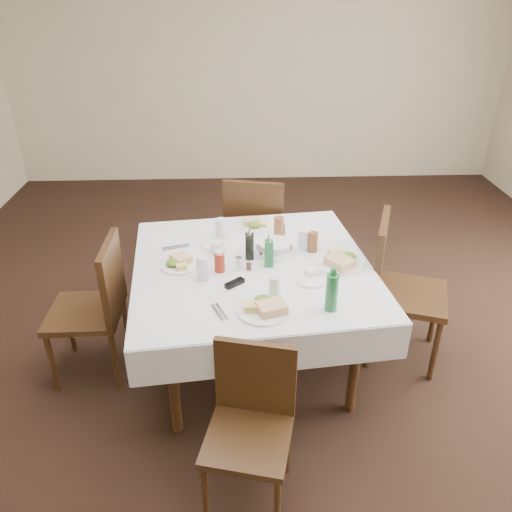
# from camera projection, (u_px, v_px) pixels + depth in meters

# --- Properties ---
(ground_plane) EXTENTS (7.00, 7.00, 0.00)m
(ground_plane) POSITION_uv_depth(u_px,v_px,m) (281.00, 349.00, 3.52)
(ground_plane) COLOR black
(room_shell) EXTENTS (6.04, 7.04, 2.80)m
(room_shell) POSITION_uv_depth(u_px,v_px,m) (289.00, 101.00, 2.70)
(room_shell) COLOR #BCB099
(room_shell) RESTS_ON ground
(dining_table) EXTENTS (1.58, 1.58, 0.76)m
(dining_table) POSITION_uv_depth(u_px,v_px,m) (253.00, 275.00, 3.08)
(dining_table) COLOR #311B0B
(dining_table) RESTS_ON ground
(chair_north) EXTENTS (0.55, 0.55, 0.98)m
(chair_north) POSITION_uv_depth(u_px,v_px,m) (256.00, 226.00, 3.99)
(chair_north) COLOR #311B0B
(chair_north) RESTS_ON ground
(chair_south) EXTENTS (0.47, 0.47, 0.83)m
(chair_south) POSITION_uv_depth(u_px,v_px,m) (251.00, 415.00, 2.37)
(chair_south) COLOR #311B0B
(chair_south) RESTS_ON ground
(chair_east) EXTENTS (0.60, 0.60, 1.00)m
(chair_east) POSITION_uv_depth(u_px,v_px,m) (395.00, 282.00, 3.23)
(chair_east) COLOR #311B0B
(chair_east) RESTS_ON ground
(chair_west) EXTENTS (0.45, 0.45, 0.94)m
(chair_west) POSITION_uv_depth(u_px,v_px,m) (98.00, 301.00, 3.09)
(chair_west) COLOR #311B0B
(chair_west) RESTS_ON ground
(meal_north) EXTENTS (0.23, 0.23, 0.05)m
(meal_north) POSITION_uv_depth(u_px,v_px,m) (255.00, 224.00, 3.50)
(meal_north) COLOR white
(meal_north) RESTS_ON dining_table
(meal_south) EXTENTS (0.28, 0.28, 0.06)m
(meal_south) POSITION_uv_depth(u_px,v_px,m) (265.00, 307.00, 2.60)
(meal_south) COLOR white
(meal_south) RESTS_ON dining_table
(meal_east) EXTENTS (0.30, 0.30, 0.07)m
(meal_east) POSITION_uv_depth(u_px,v_px,m) (341.00, 261.00, 3.03)
(meal_east) COLOR white
(meal_east) RESTS_ON dining_table
(meal_west) EXTENTS (0.23, 0.23, 0.05)m
(meal_west) POSITION_uv_depth(u_px,v_px,m) (179.00, 263.00, 3.02)
(meal_west) COLOR white
(meal_west) RESTS_ON dining_table
(side_plate_a) EXTENTS (0.16, 0.16, 0.01)m
(side_plate_a) POSITION_uv_depth(u_px,v_px,m) (213.00, 244.00, 3.27)
(side_plate_a) COLOR white
(side_plate_a) RESTS_ON dining_table
(side_plate_b) EXTENTS (0.18, 0.18, 0.01)m
(side_plate_b) POSITION_uv_depth(u_px,v_px,m) (311.00, 280.00, 2.88)
(side_plate_b) COLOR white
(side_plate_b) RESTS_ON dining_table
(water_n) EXTENTS (0.07, 0.07, 0.14)m
(water_n) POSITION_uv_depth(u_px,v_px,m) (221.00, 229.00, 3.32)
(water_n) COLOR silver
(water_n) RESTS_ON dining_table
(water_s) EXTENTS (0.07, 0.07, 0.12)m
(water_s) POSITION_uv_depth(u_px,v_px,m) (275.00, 286.00, 2.71)
(water_s) COLOR silver
(water_s) RESTS_ON dining_table
(water_e) EXTENTS (0.07, 0.07, 0.14)m
(water_e) POSITION_uv_depth(u_px,v_px,m) (304.00, 240.00, 3.19)
(water_e) COLOR silver
(water_e) RESTS_ON dining_table
(water_w) EXTENTS (0.08, 0.08, 0.14)m
(water_w) POSITION_uv_depth(u_px,v_px,m) (203.00, 267.00, 2.87)
(water_w) COLOR silver
(water_w) RESTS_ON dining_table
(iced_tea_a) EXTENTS (0.07, 0.07, 0.14)m
(iced_tea_a) POSITION_uv_depth(u_px,v_px,m) (279.00, 227.00, 3.35)
(iced_tea_a) COLOR brown
(iced_tea_a) RESTS_ON dining_table
(iced_tea_b) EXTENTS (0.06, 0.06, 0.13)m
(iced_tea_b) POSITION_uv_depth(u_px,v_px,m) (313.00, 242.00, 3.16)
(iced_tea_b) COLOR brown
(iced_tea_b) RESTS_ON dining_table
(bread_basket) EXTENTS (0.23, 0.23, 0.08)m
(bread_basket) POSITION_uv_depth(u_px,v_px,m) (274.00, 248.00, 3.16)
(bread_basket) COLOR silver
(bread_basket) RESTS_ON dining_table
(oil_cruet_dark) EXTENTS (0.05, 0.05, 0.21)m
(oil_cruet_dark) POSITION_uv_depth(u_px,v_px,m) (249.00, 245.00, 3.07)
(oil_cruet_dark) COLOR black
(oil_cruet_dark) RESTS_ON dining_table
(oil_cruet_green) EXTENTS (0.05, 0.05, 0.22)m
(oil_cruet_green) POSITION_uv_depth(u_px,v_px,m) (269.00, 252.00, 2.99)
(oil_cruet_green) COLOR #23723B
(oil_cruet_green) RESTS_ON dining_table
(ketchup_bottle) EXTENTS (0.06, 0.06, 0.14)m
(ketchup_bottle) POSITION_uv_depth(u_px,v_px,m) (220.00, 262.00, 2.95)
(ketchup_bottle) COLOR maroon
(ketchup_bottle) RESTS_ON dining_table
(salt_shaker) EXTENTS (0.04, 0.04, 0.08)m
(salt_shaker) POSITION_uv_depth(u_px,v_px,m) (239.00, 263.00, 2.97)
(salt_shaker) COLOR white
(salt_shaker) RESTS_ON dining_table
(pepper_shaker) EXTENTS (0.03, 0.03, 0.07)m
(pepper_shaker) POSITION_uv_depth(u_px,v_px,m) (249.00, 265.00, 2.97)
(pepper_shaker) COLOR #3F2C1E
(pepper_shaker) RESTS_ON dining_table
(coffee_mug) EXTENTS (0.13, 0.12, 0.09)m
(coffee_mug) POSITION_uv_depth(u_px,v_px,m) (217.00, 249.00, 3.14)
(coffee_mug) COLOR white
(coffee_mug) RESTS_ON dining_table
(sunglasses) EXTENTS (0.12, 0.11, 0.03)m
(sunglasses) POSITION_uv_depth(u_px,v_px,m) (235.00, 283.00, 2.83)
(sunglasses) COLOR black
(sunglasses) RESTS_ON dining_table
(green_bottle) EXTENTS (0.06, 0.06, 0.25)m
(green_bottle) POSITION_uv_depth(u_px,v_px,m) (332.00, 292.00, 2.58)
(green_bottle) COLOR #23723B
(green_bottle) RESTS_ON dining_table
(sugar_caddy) EXTENTS (0.11, 0.08, 0.05)m
(sugar_caddy) POSITION_uv_depth(u_px,v_px,m) (313.00, 272.00, 2.91)
(sugar_caddy) COLOR white
(sugar_caddy) RESTS_ON dining_table
(cutlery_n) EXTENTS (0.06, 0.17, 0.01)m
(cutlery_n) POSITION_uv_depth(u_px,v_px,m) (282.00, 229.00, 3.47)
(cutlery_n) COLOR silver
(cutlery_n) RESTS_ON dining_table
(cutlery_s) EXTENTS (0.10, 0.16, 0.01)m
(cutlery_s) POSITION_uv_depth(u_px,v_px,m) (219.00, 312.00, 2.60)
(cutlery_s) COLOR silver
(cutlery_s) RESTS_ON dining_table
(cutlery_e) EXTENTS (0.18, 0.10, 0.01)m
(cutlery_e) POSITION_uv_depth(u_px,v_px,m) (341.00, 275.00, 2.93)
(cutlery_e) COLOR silver
(cutlery_e) RESTS_ON dining_table
(cutlery_w) EXTENTS (0.18, 0.10, 0.01)m
(cutlery_w) POSITION_uv_depth(u_px,v_px,m) (176.00, 247.00, 3.23)
(cutlery_w) COLOR silver
(cutlery_w) RESTS_ON dining_table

